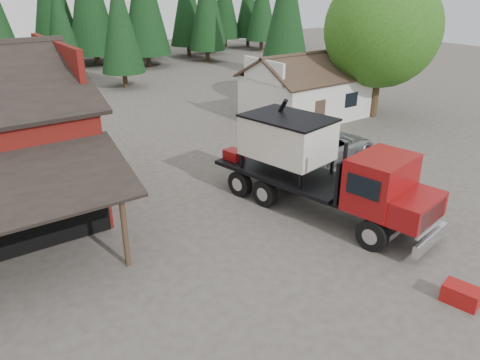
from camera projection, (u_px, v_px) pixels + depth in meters
ground at (285, 243)px, 18.23m from camera, size 120.00×120.00×0.00m
farmhouse at (306, 94)px, 34.17m from camera, size 8.60×6.42×4.65m
deciduous_tree at (382, 34)px, 32.34m from camera, size 8.00×8.00×10.20m
conifer_backdrop at (28, 74)px, 49.61m from camera, size 76.00×16.00×16.00m
near_pine_b at (119, 21)px, 41.47m from camera, size 3.96×3.96×10.40m
near_pine_c at (287, 5)px, 46.58m from camera, size 4.84×4.84×12.40m
feed_truck at (319, 166)px, 19.87m from camera, size 4.54×10.50×4.59m
silver_car at (330, 146)px, 26.28m from camera, size 6.05×3.25×1.61m
equip_box at (461, 295)px, 14.77m from camera, size 0.93×1.23×0.60m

